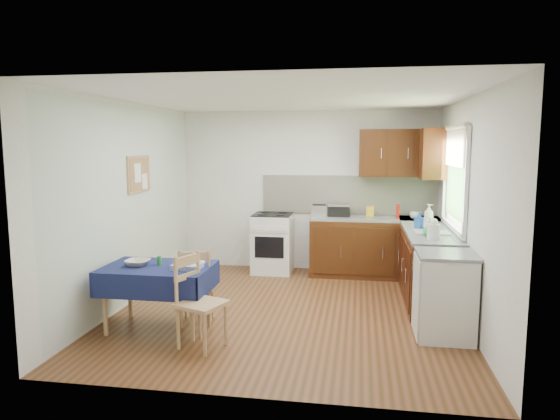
% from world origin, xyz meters
% --- Properties ---
extents(floor, '(4.20, 4.20, 0.00)m').
position_xyz_m(floor, '(0.00, 0.00, 0.00)').
color(floor, '#432C12').
rests_on(floor, ground).
extents(ceiling, '(4.00, 4.20, 0.02)m').
position_xyz_m(ceiling, '(0.00, 0.00, 2.50)').
color(ceiling, white).
rests_on(ceiling, wall_back).
extents(wall_back, '(4.00, 0.02, 2.50)m').
position_xyz_m(wall_back, '(0.00, 2.10, 1.25)').
color(wall_back, silver).
rests_on(wall_back, ground).
extents(wall_front, '(4.00, 0.02, 2.50)m').
position_xyz_m(wall_front, '(0.00, -2.10, 1.25)').
color(wall_front, silver).
rests_on(wall_front, ground).
extents(wall_left, '(0.02, 4.20, 2.50)m').
position_xyz_m(wall_left, '(-2.00, 0.00, 1.25)').
color(wall_left, silver).
rests_on(wall_left, ground).
extents(wall_right, '(0.02, 4.20, 2.50)m').
position_xyz_m(wall_right, '(2.00, 0.00, 1.25)').
color(wall_right, silver).
rests_on(wall_right, ground).
extents(base_cabinets, '(1.90, 2.30, 0.86)m').
position_xyz_m(base_cabinets, '(1.36, 1.26, 0.43)').
color(base_cabinets, '#371F09').
rests_on(base_cabinets, ground).
extents(worktop_back, '(1.90, 0.60, 0.04)m').
position_xyz_m(worktop_back, '(1.05, 1.80, 0.88)').
color(worktop_back, slate).
rests_on(worktop_back, base_cabinets).
extents(worktop_right, '(0.60, 1.70, 0.04)m').
position_xyz_m(worktop_right, '(1.70, 0.65, 0.88)').
color(worktop_right, slate).
rests_on(worktop_right, base_cabinets).
extents(worktop_corner, '(0.60, 0.60, 0.04)m').
position_xyz_m(worktop_corner, '(1.70, 1.80, 0.88)').
color(worktop_corner, slate).
rests_on(worktop_corner, base_cabinets).
extents(splashback, '(2.70, 0.02, 0.60)m').
position_xyz_m(splashback, '(0.65, 2.08, 1.20)').
color(splashback, '#EEE7CA').
rests_on(splashback, wall_back).
extents(upper_cabinets, '(1.20, 0.85, 0.70)m').
position_xyz_m(upper_cabinets, '(1.52, 1.80, 1.85)').
color(upper_cabinets, '#371F09').
rests_on(upper_cabinets, wall_back).
extents(stove, '(0.60, 0.61, 0.92)m').
position_xyz_m(stove, '(-0.50, 1.80, 0.46)').
color(stove, silver).
rests_on(stove, ground).
extents(window, '(0.04, 1.48, 1.26)m').
position_xyz_m(window, '(1.97, 0.70, 1.65)').
color(window, '#284E20').
rests_on(window, wall_right).
extents(fridge, '(0.58, 0.60, 0.89)m').
position_xyz_m(fridge, '(1.70, -0.55, 0.44)').
color(fridge, silver).
rests_on(fridge, ground).
extents(corkboard, '(0.04, 0.62, 0.47)m').
position_xyz_m(corkboard, '(-1.97, 0.30, 1.60)').
color(corkboard, '#AD7A56').
rests_on(corkboard, wall_left).
extents(dining_table, '(1.14, 0.77, 0.69)m').
position_xyz_m(dining_table, '(-1.29, -0.78, 0.58)').
color(dining_table, '#121040').
rests_on(dining_table, ground).
extents(chair_far, '(0.44, 0.44, 0.86)m').
position_xyz_m(chair_far, '(-0.93, -0.60, 0.45)').
color(chair_far, '#AD7A56').
rests_on(chair_far, ground).
extents(chair_near, '(0.52, 0.52, 0.91)m').
position_xyz_m(chair_near, '(-0.72, -1.18, 0.48)').
color(chair_near, '#AD7A56').
rests_on(chair_near, ground).
extents(toaster, '(0.24, 0.15, 0.18)m').
position_xyz_m(toaster, '(0.22, 1.78, 0.98)').
color(toaster, silver).
rests_on(toaster, worktop_back).
extents(sandwich_press, '(0.32, 0.28, 0.19)m').
position_xyz_m(sandwich_press, '(0.52, 1.83, 0.99)').
color(sandwich_press, black).
rests_on(sandwich_press, worktop_back).
extents(sauce_bottle, '(0.05, 0.05, 0.21)m').
position_xyz_m(sauce_bottle, '(1.38, 1.71, 1.01)').
color(sauce_bottle, red).
rests_on(sauce_bottle, worktop_back).
extents(yellow_packet, '(0.11, 0.08, 0.15)m').
position_xyz_m(yellow_packet, '(0.98, 1.90, 0.98)').
color(yellow_packet, gold).
rests_on(yellow_packet, worktop_back).
extents(dish_rack, '(0.40, 0.31, 0.19)m').
position_xyz_m(dish_rack, '(1.70, 0.50, 0.92)').
color(dish_rack, '#95959B').
rests_on(dish_rack, worktop_right).
extents(kettle, '(0.14, 0.14, 0.24)m').
position_xyz_m(kettle, '(1.66, 0.08, 1.01)').
color(kettle, silver).
rests_on(kettle, worktop_right).
extents(cup, '(0.17, 0.17, 0.10)m').
position_xyz_m(cup, '(1.61, 1.70, 0.95)').
color(cup, silver).
rests_on(cup, worktop_back).
extents(soap_bottle_a, '(0.18, 0.18, 0.32)m').
position_xyz_m(soap_bottle_a, '(1.69, 0.81, 1.06)').
color(soap_bottle_a, silver).
rests_on(soap_bottle_a, worktop_right).
extents(soap_bottle_b, '(0.13, 0.13, 0.21)m').
position_xyz_m(soap_bottle_b, '(1.59, 0.90, 1.00)').
color(soap_bottle_b, '#1E52B2').
rests_on(soap_bottle_b, worktop_right).
extents(soap_bottle_c, '(0.19, 0.19, 0.18)m').
position_xyz_m(soap_bottle_c, '(1.63, 0.24, 0.99)').
color(soap_bottle_c, green).
rests_on(soap_bottle_c, worktop_right).
extents(plate_bowl, '(0.26, 0.26, 0.06)m').
position_xyz_m(plate_bowl, '(-1.52, -0.79, 0.72)').
color(plate_bowl, beige).
rests_on(plate_bowl, dining_table).
extents(book, '(0.24, 0.27, 0.02)m').
position_xyz_m(book, '(-1.01, -0.58, 0.70)').
color(book, white).
rests_on(book, dining_table).
extents(spice_jar, '(0.05, 0.05, 0.10)m').
position_xyz_m(spice_jar, '(-1.30, -0.73, 0.74)').
color(spice_jar, '#248433').
rests_on(spice_jar, dining_table).
extents(tea_towel, '(0.30, 0.24, 0.05)m').
position_xyz_m(tea_towel, '(-0.95, -0.84, 0.71)').
color(tea_towel, '#2A4A9A').
rests_on(tea_towel, dining_table).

